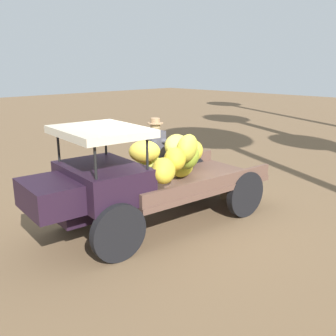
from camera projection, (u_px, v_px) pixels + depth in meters
name	position (u px, v px, depth m)	size (l,w,h in m)	color
ground_plane	(171.00, 216.00, 7.35)	(60.00, 60.00, 0.00)	brown
truck	(145.00, 176.00, 6.70)	(4.58, 2.16, 1.89)	black
farmer	(156.00, 152.00, 8.23)	(0.53, 0.47, 1.74)	#B0B19B
wooden_crate	(234.00, 188.00, 8.38)	(0.48, 0.52, 0.40)	olive
loose_banana_bunch	(127.00, 181.00, 8.92)	(0.56, 0.39, 0.37)	#ABCA3A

